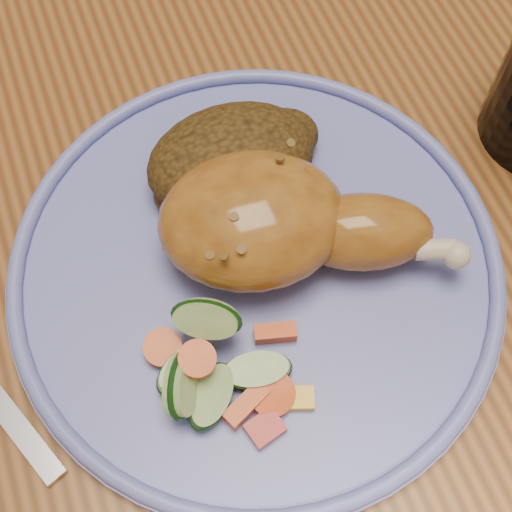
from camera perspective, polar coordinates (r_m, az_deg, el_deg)
ground at (r=1.22m, az=1.93°, el=-8.90°), size 4.00×4.00×0.00m
dining_table at (r=0.61m, az=3.85°, el=9.65°), size 0.90×1.40×0.75m
plate at (r=0.45m, az=-0.00°, el=-1.17°), size 0.31×0.31×0.01m
plate_rim at (r=0.44m, az=-0.00°, el=-0.57°), size 0.31×0.31×0.01m
chicken_leg at (r=0.43m, az=1.86°, el=2.67°), size 0.18×0.13×0.06m
rice_pilaf at (r=0.46m, az=-1.76°, el=7.78°), size 0.12×0.08×0.05m
vegetable_pile at (r=0.41m, az=-3.31°, el=-9.07°), size 0.10×0.10×0.05m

